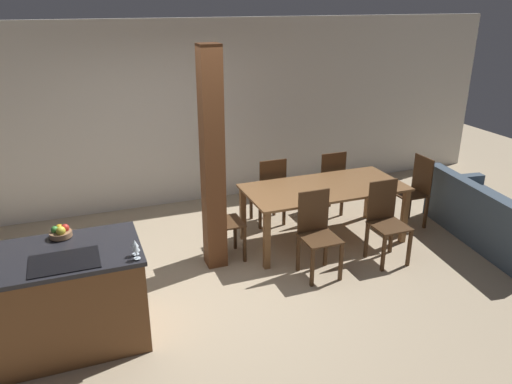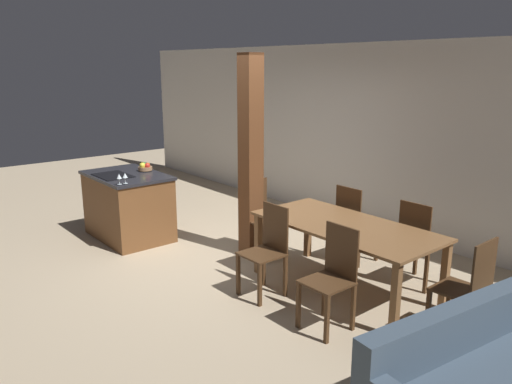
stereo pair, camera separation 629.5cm
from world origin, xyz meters
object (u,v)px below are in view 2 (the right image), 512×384
Objects in this scene: wine_glass_near at (119,177)px; dining_chair_far_left at (353,222)px; dining_chair_near_left at (267,249)px; dining_chair_head_end at (261,216)px; dining_table at (345,232)px; timber_post at (251,158)px; dining_chair_near_right at (332,276)px; kitchen_island at (128,206)px; wine_glass_middle at (125,176)px; fruit_bowl at (145,167)px; dining_chair_far_right at (419,242)px; dining_chair_foot_end at (468,288)px.

wine_glass_near is 2.97m from dining_chair_far_left.
dining_chair_head_end is at bearing 143.03° from dining_chair_near_left.
dining_table is (2.51, 1.38, -0.37)m from wine_glass_near.
wine_glass_near is at bearing -129.02° from timber_post.
timber_post is at bearing 162.54° from dining_chair_near_right.
dining_chair_near_left reaches higher than kitchen_island.
dining_chair_head_end is 0.77m from timber_post.
wine_glass_middle is 2.20m from dining_chair_near_left.
wine_glass_middle is (0.58, -0.58, 0.05)m from fruit_bowl.
timber_post is (1.04, 1.20, 0.24)m from wine_glass_middle.
dining_chair_far_left is at bearing 122.95° from dining_table.
dining_chair_far_left is 1.00× the size of dining_chair_far_right.
dining_chair_near_left is 1.00× the size of dining_chair_far_right.
dining_chair_far_right is 1.97m from dining_chair_head_end.
fruit_bowl is at bearing -80.93° from dining_chair_foot_end.
dining_chair_head_end is (-1.84, -0.70, 0.00)m from dining_chair_far_right.
fruit_bowl is 2.68m from dining_chair_near_left.
dining_table is at bearing 13.02° from fruit_bowl.
dining_chair_far_right is at bearing 57.05° from dining_table.
dining_chair_far_right is (3.55, 1.42, -0.47)m from fruit_bowl.
fruit_bowl reaches higher than dining_chair_near_right.
fruit_bowl is 3.03m from dining_chair_far_left.
fruit_bowl is at bearing -166.98° from dining_table.
timber_post is at bearing -176.28° from dining_table.
dining_chair_near_right is at bearing 90.00° from dining_chair_far_right.
wine_glass_middle is at bearing 90.00° from wine_glass_near.
fruit_bowl is at bearing 112.74° from dining_chair_head_end.
wine_glass_middle is 3.61m from dining_chair_far_right.
dining_chair_far_left is at bearing 0.00° from dining_chair_far_right.
wine_glass_middle reaches higher than dining_chair_far_right.
kitchen_island is 1.32× the size of dining_chair_near_left.
timber_post is at bearing 138.64° from dining_chair_head_end.
timber_post is (-1.02, -0.80, 0.76)m from dining_chair_far_left.
timber_post is (-1.47, -0.10, 0.61)m from dining_table.
timber_post reaches higher than dining_table.
dining_table is 1.40m from dining_chair_foot_end.
wine_glass_middle is at bearing -130.82° from timber_post.
dining_chair_near_left is at bearing 90.00° from dining_chair_far_left.
wine_glass_middle is 0.14× the size of dining_chair_far_right.
dining_chair_foot_end is (2.77, 0.00, 0.00)m from dining_chair_head_end.
fruit_bowl is at bearing -159.10° from timber_post.
timber_post reaches higher than fruit_bowl.
kitchen_island is 1.32× the size of dining_chair_near_right.
dining_chair_head_end is (1.69, 1.02, 0.05)m from kitchen_island.
kitchen_island is 3.14m from dining_chair_far_left.
fruit_bowl is 0.10× the size of dining_table.
kitchen_island is at bearing 121.02° from dining_chair_head_end.
dining_chair_head_end reaches higher than kitchen_island.
dining_chair_near_right is at bearing 12.81° from wine_glass_near.
kitchen_island is 6.40× the size of fruit_bowl.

